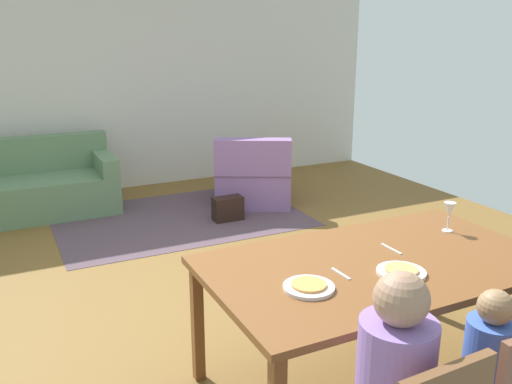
{
  "coord_description": "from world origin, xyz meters",
  "views": [
    {
      "loc": [
        -1.53,
        -3.45,
        1.94
      ],
      "look_at": [
        0.1,
        -0.12,
        0.85
      ],
      "focal_mm": 38.07,
      "sensor_mm": 36.0,
      "label": 1
    }
  ],
  "objects_px": {
    "plate_near_child": "(401,272)",
    "couch": "(28,188)",
    "armchair": "(254,177)",
    "handbag": "(228,209)",
    "plate_near_man": "(309,287)",
    "wine_glass": "(449,211)",
    "dining_table": "(378,272)"
  },
  "relations": [
    {
      "from": "plate_near_child",
      "to": "couch",
      "type": "xyz_separation_m",
      "value": [
        -1.52,
        4.3,
        -0.47
      ]
    },
    {
      "from": "armchair",
      "to": "handbag",
      "type": "bearing_deg",
      "value": -139.29
    },
    {
      "from": "plate_near_child",
      "to": "handbag",
      "type": "relative_size",
      "value": 0.78
    },
    {
      "from": "plate_near_child",
      "to": "handbag",
      "type": "xyz_separation_m",
      "value": [
        0.38,
        3.14,
        -0.64
      ]
    },
    {
      "from": "plate_near_man",
      "to": "couch",
      "type": "xyz_separation_m",
      "value": [
        -1.0,
        4.24,
        -0.47
      ]
    },
    {
      "from": "armchair",
      "to": "handbag",
      "type": "relative_size",
      "value": 3.61
    },
    {
      "from": "plate_near_child",
      "to": "couch",
      "type": "distance_m",
      "value": 4.58
    },
    {
      "from": "plate_near_man",
      "to": "couch",
      "type": "distance_m",
      "value": 4.38
    },
    {
      "from": "plate_near_man",
      "to": "couch",
      "type": "bearing_deg",
      "value": 103.33
    },
    {
      "from": "wine_glass",
      "to": "handbag",
      "type": "bearing_deg",
      "value": 96.08
    },
    {
      "from": "couch",
      "to": "armchair",
      "type": "relative_size",
      "value": 1.6
    },
    {
      "from": "wine_glass",
      "to": "couch",
      "type": "bearing_deg",
      "value": 119.09
    },
    {
      "from": "wine_glass",
      "to": "armchair",
      "type": "height_order",
      "value": "wine_glass"
    },
    {
      "from": "plate_near_man",
      "to": "wine_glass",
      "type": "relative_size",
      "value": 1.34
    },
    {
      "from": "plate_near_man",
      "to": "handbag",
      "type": "relative_size",
      "value": 0.78
    },
    {
      "from": "wine_glass",
      "to": "handbag",
      "type": "distance_m",
      "value": 2.9
    },
    {
      "from": "plate_near_child",
      "to": "armchair",
      "type": "xyz_separation_m",
      "value": [
        0.9,
        3.59,
        -0.45
      ]
    },
    {
      "from": "dining_table",
      "to": "plate_near_man",
      "type": "distance_m",
      "value": 0.53
    },
    {
      "from": "plate_near_man",
      "to": "handbag",
      "type": "xyz_separation_m",
      "value": [
        0.89,
        3.08,
        -0.64
      ]
    },
    {
      "from": "dining_table",
      "to": "armchair",
      "type": "height_order",
      "value": "armchair"
    },
    {
      "from": "plate_near_man",
      "to": "plate_near_child",
      "type": "xyz_separation_m",
      "value": [
        0.51,
        -0.06,
        0.0
      ]
    },
    {
      "from": "dining_table",
      "to": "handbag",
      "type": "bearing_deg",
      "value": 82.75
    },
    {
      "from": "plate_near_man",
      "to": "handbag",
      "type": "height_order",
      "value": "plate_near_man"
    },
    {
      "from": "dining_table",
      "to": "handbag",
      "type": "relative_size",
      "value": 5.84
    },
    {
      "from": "plate_near_man",
      "to": "armchair",
      "type": "height_order",
      "value": "armchair"
    },
    {
      "from": "armchair",
      "to": "dining_table",
      "type": "bearing_deg",
      "value": -104.81
    },
    {
      "from": "plate_near_child",
      "to": "wine_glass",
      "type": "distance_m",
      "value": 0.77
    },
    {
      "from": "dining_table",
      "to": "plate_near_man",
      "type": "bearing_deg",
      "value": -166.85
    },
    {
      "from": "dining_table",
      "to": "wine_glass",
      "type": "xyz_separation_m",
      "value": [
        0.67,
        0.18,
        0.2
      ]
    },
    {
      "from": "dining_table",
      "to": "plate_near_man",
      "type": "xyz_separation_m",
      "value": [
        -0.51,
        -0.12,
        0.07
      ]
    },
    {
      "from": "dining_table",
      "to": "plate_near_child",
      "type": "height_order",
      "value": "plate_near_child"
    },
    {
      "from": "dining_table",
      "to": "wine_glass",
      "type": "height_order",
      "value": "wine_glass"
    }
  ]
}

